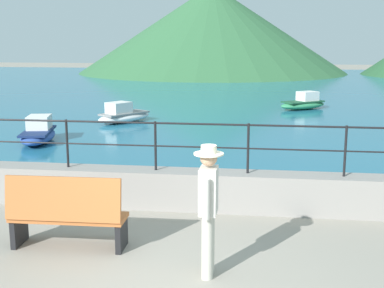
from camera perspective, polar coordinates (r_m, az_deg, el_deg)
The scene contains 9 objects.
promenade_wall at distance 9.40m, azimuth 1.01°, elevation -5.13°, with size 20.00×0.56×0.70m, color gray.
railing at distance 9.17m, azimuth 1.04°, elevation 0.68°, with size 18.44×0.04×0.90m.
lake_water at distance 31.74m, azimuth 5.84°, elevation 6.03°, with size 64.00×44.32×0.06m, color #236B89.
hill_main at distance 48.25m, azimuth 2.26°, elevation 12.59°, with size 24.56×24.56×7.87m, color #33663D.
bench_main at distance 7.78m, azimuth -13.76°, elevation -7.43°, with size 1.71×0.60×1.13m.
person_walking at distance 6.61m, azimuth 1.83°, elevation -6.70°, with size 0.38×0.57×1.75m.
boat_0 at distance 18.98m, azimuth -7.64°, elevation 3.20°, with size 2.04×2.41×0.76m.
boat_1 at distance 22.93m, azimuth 12.29°, elevation 4.47°, with size 2.38×2.10×0.76m.
boat_2 at distance 15.85m, azimuth -16.69°, elevation 1.17°, with size 1.38×2.44×0.76m.
Camera 1 is at (1.05, -5.74, 3.05)m, focal length 48.05 mm.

